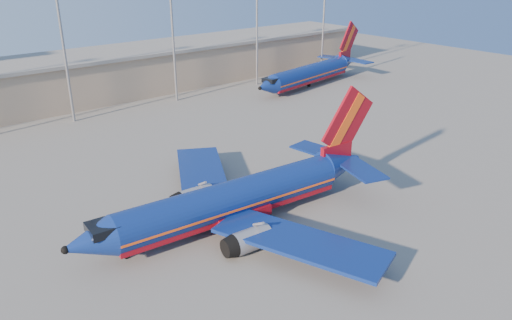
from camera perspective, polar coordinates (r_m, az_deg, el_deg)
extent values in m
plane|color=slate|center=(54.44, 2.86, -6.10)|extent=(220.00, 220.00, 0.00)
cube|color=gray|center=(104.60, -15.00, 9.61)|extent=(120.00, 15.00, 8.00)
cube|color=slate|center=(103.79, -15.24, 11.87)|extent=(122.00, 16.00, 0.60)
cylinder|color=gray|center=(86.37, -21.29, 13.03)|extent=(0.44, 0.44, 28.00)
cylinder|color=gray|center=(94.67, -9.55, 14.93)|extent=(0.44, 0.44, 28.00)
cylinder|color=gray|center=(106.14, 0.11, 16.02)|extent=(0.44, 0.44, 28.00)
cylinder|color=gray|center=(119.88, 7.79, 16.57)|extent=(0.44, 0.44, 28.00)
cylinder|color=navy|center=(51.23, -2.81, -4.49)|extent=(25.23, 6.06, 3.85)
cube|color=maroon|center=(51.68, -2.79, -5.47)|extent=(25.16, 5.34, 1.35)
cube|color=#FF5515|center=(51.35, -2.80, -4.75)|extent=(25.23, 6.10, 0.23)
cone|color=navy|center=(46.26, -18.61, -8.97)|extent=(4.70, 4.23, 3.85)
cube|color=black|center=(46.06, -17.15, -7.49)|extent=(2.73, 2.92, 0.83)
cone|color=navy|center=(59.69, 9.65, -0.35)|extent=(5.74, 4.32, 3.85)
cube|color=maroon|center=(58.62, 9.15, 0.74)|extent=(4.41, 0.96, 2.29)
cube|color=maroon|center=(58.37, 10.41, 4.36)|extent=(7.64, 1.01, 8.31)
cube|color=#FF5515|center=(58.22, 10.26, 4.33)|extent=(5.10, 0.89, 6.52)
cube|color=navy|center=(61.59, 7.13, 1.11)|extent=(3.90, 6.99, 0.23)
cube|color=navy|center=(56.94, 11.83, -1.05)|extent=(4.95, 7.29, 0.23)
cube|color=navy|center=(59.52, -6.20, -1.58)|extent=(12.40, 16.63, 0.36)
cube|color=navy|center=(46.01, 5.04, -9.29)|extent=(10.15, 16.95, 0.36)
cube|color=maroon|center=(52.12, -2.29, -5.72)|extent=(6.58, 4.60, 1.04)
cylinder|color=gray|center=(55.63, -6.84, -4.19)|extent=(3.93, 2.51, 2.19)
cylinder|color=gray|center=(47.45, -0.55, -9.07)|extent=(3.93, 2.51, 2.19)
cylinder|color=gray|center=(48.15, -14.58, -10.26)|extent=(0.27, 0.27, 1.15)
cylinder|color=black|center=(48.28, -14.55, -10.50)|extent=(0.69, 0.32, 0.67)
cylinder|color=black|center=(55.09, -2.88, -5.22)|extent=(0.92, 0.65, 0.87)
cylinder|color=black|center=(51.13, 0.36, -7.55)|extent=(0.92, 0.65, 0.87)
cylinder|color=navy|center=(106.78, 6.12, 9.80)|extent=(24.57, 7.84, 3.74)
cube|color=maroon|center=(107.00, 6.10, 9.30)|extent=(24.45, 7.14, 1.32)
cube|color=#FF5515|center=(106.84, 6.11, 9.67)|extent=(24.57, 7.88, 0.22)
cone|color=navy|center=(95.65, 1.19, 8.42)|extent=(4.83, 4.42, 3.74)
cube|color=black|center=(96.41, 1.70, 9.12)|extent=(2.84, 3.01, 0.81)
cone|color=navy|center=(118.96, 10.26, 11.06)|extent=(5.82, 4.59, 3.74)
cube|color=maroon|center=(118.01, 10.10, 11.65)|extent=(4.28, 1.27, 2.23)
cube|color=maroon|center=(118.62, 10.58, 13.42)|extent=(7.37, 1.59, 8.07)
cube|color=#FF5515|center=(118.45, 10.53, 13.41)|extent=(4.94, 1.26, 6.33)
cube|color=navy|center=(120.24, 8.74, 11.54)|extent=(5.23, 7.14, 0.22)
cube|color=navy|center=(116.84, 11.64, 11.03)|extent=(3.28, 6.59, 0.22)
cylinder|color=black|center=(107.31, 6.07, 8.61)|extent=(0.82, 0.82, 0.91)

